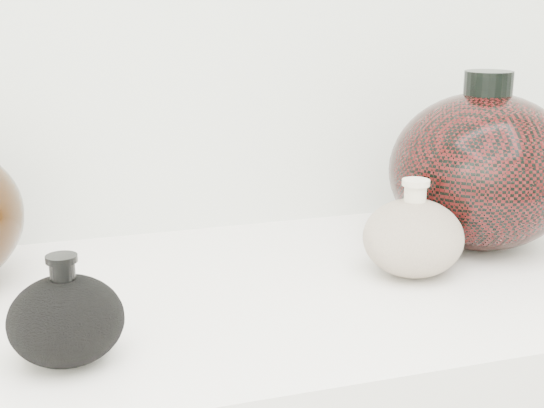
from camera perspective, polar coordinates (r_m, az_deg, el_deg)
name	(u,v)px	position (r m, az deg, el deg)	size (l,w,h in m)	color
black_gourd_vase	(66,319)	(0.73, -15.24, -8.38)	(0.13, 0.13, 0.10)	black
cream_gourd_vase	(413,237)	(0.93, 10.58, -2.45)	(0.16, 0.16, 0.12)	beige
right_round_pot	(482,170)	(1.05, 15.53, 2.47)	(0.26, 0.26, 0.24)	black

